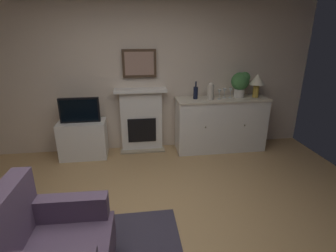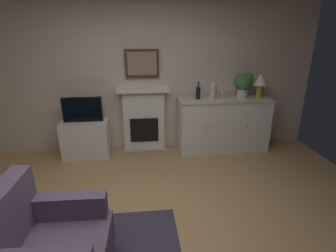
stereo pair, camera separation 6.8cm
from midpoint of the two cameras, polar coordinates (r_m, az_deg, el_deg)
name	(u,v)px [view 1 (the left image)]	position (r m, az deg, el deg)	size (l,w,h in m)	color
ground_plane	(146,243)	(2.91, -5.50, -24.31)	(6.09, 4.68, 0.10)	tan
wall_rear	(136,73)	(4.44, -7.52, 11.47)	(6.09, 0.06, 2.67)	beige
fireplace_unit	(141,120)	(4.50, -6.30, 1.33)	(0.87, 0.30, 1.10)	white
framed_picture	(139,63)	(4.34, -6.80, 13.53)	(0.55, 0.04, 0.45)	#473323
sideboard_cabinet	(221,124)	(4.60, 11.09, 0.39)	(1.57, 0.49, 0.93)	white
table_lamp	(257,81)	(4.64, 18.65, 9.40)	(0.26, 0.26, 0.40)	#B79338
wine_bottle	(196,92)	(4.34, 5.66, 7.36)	(0.08, 0.08, 0.29)	black
wine_glass_left	(219,92)	(4.37, 10.84, 7.38)	(0.07, 0.07, 0.16)	silver
wine_glass_center	(225,91)	(4.47, 11.93, 7.58)	(0.07, 0.07, 0.16)	silver
wine_glass_right	(231,91)	(4.51, 13.22, 7.60)	(0.07, 0.07, 0.16)	silver
vase_decorative	(211,91)	(4.32, 8.92, 7.59)	(0.11, 0.11, 0.28)	beige
tv_cabinet	(83,139)	(4.52, -18.56, -2.80)	(0.75, 0.42, 0.62)	white
tv_set	(80,110)	(4.34, -19.34, 3.31)	(0.62, 0.07, 0.40)	black
potted_plant_small	(241,82)	(4.57, 15.33, 9.30)	(0.30, 0.30, 0.43)	beige
armchair	(49,250)	(2.43, -25.49, -23.50)	(0.84, 0.80, 0.92)	#604C66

